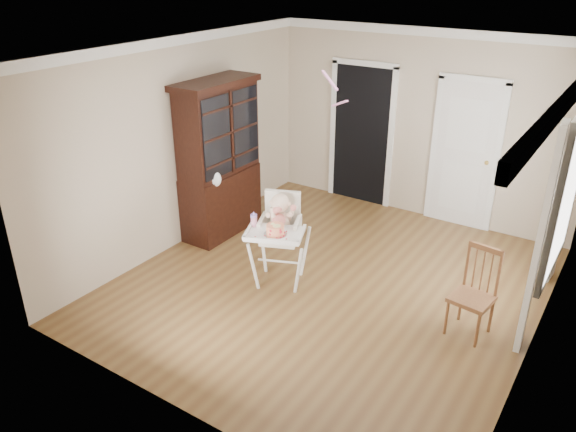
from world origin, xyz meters
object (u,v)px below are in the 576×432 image
Objects in this scene: high_chair at (280,230)px; china_cabinet at (219,159)px; cake at (275,230)px; dining_chair at (473,295)px; sippy_cup at (254,220)px.

high_chair is 0.53× the size of china_cabinet.
cake is 2.16m from dining_chair.
sippy_cup reaches higher than dining_chair.
high_chair reaches higher than cake.
high_chair is at bearing -165.66° from dining_chair.
high_chair is at bearing -25.80° from china_cabinet.
dining_chair is (2.38, 0.49, -0.42)m from sippy_cup.
cake is 0.27× the size of dining_chair.
cake is at bearing -87.11° from high_chair.
china_cabinet is at bearing 148.40° from cake.
china_cabinet is (-1.58, 0.97, 0.23)m from cake.
china_cabinet reaches higher than cake.
sippy_cup is at bearing 172.53° from cake.
dining_chair is (2.19, 0.26, -0.25)m from high_chair.
sippy_cup is 2.47m from dining_chair.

